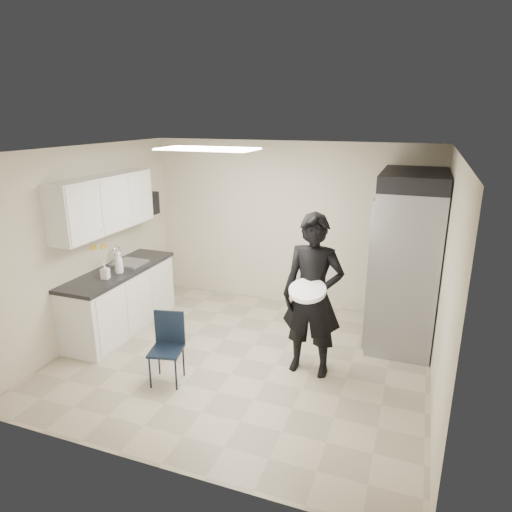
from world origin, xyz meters
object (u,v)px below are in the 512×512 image
at_px(lower_counter, 121,301).
at_px(folding_chair, 166,351).
at_px(commercial_fridge, 406,266).
at_px(man_tuxedo, 313,296).

bearing_deg(lower_counter, folding_chair, -36.63).
xyz_separation_m(lower_counter, commercial_fridge, (3.78, 1.07, 0.62)).
height_order(lower_counter, commercial_fridge, commercial_fridge).
distance_m(lower_counter, commercial_fridge, 3.98).
relative_size(commercial_fridge, folding_chair, 2.63).
height_order(lower_counter, folding_chair, lower_counter).
height_order(commercial_fridge, man_tuxedo, commercial_fridge).
bearing_deg(lower_counter, commercial_fridge, 15.88).
xyz_separation_m(commercial_fridge, man_tuxedo, (-0.96, -1.25, -0.08)).
distance_m(commercial_fridge, folding_chair, 3.27).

